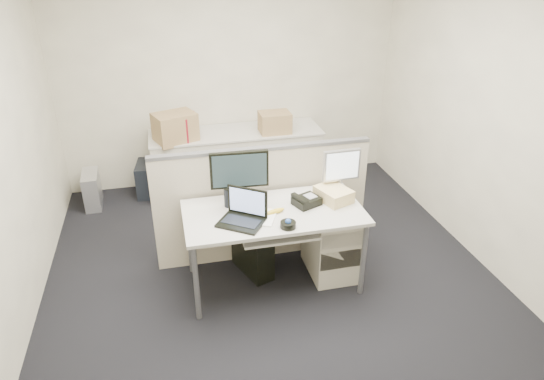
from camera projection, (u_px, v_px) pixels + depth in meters
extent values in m
cube|color=black|center=(273.00, 282.00, 4.38)|extent=(4.00, 4.50, 0.01)
cube|color=beige|center=(230.00, 73.00, 5.71)|extent=(4.00, 0.02, 2.70)
cube|color=beige|center=(413.00, 356.00, 1.81)|extent=(4.00, 0.02, 2.70)
cube|color=beige|center=(500.00, 122.00, 4.17)|extent=(0.02, 4.50, 2.70)
cube|color=beige|center=(274.00, 213.00, 4.05)|extent=(1.50, 0.75, 0.03)
cylinder|color=slate|center=(196.00, 283.00, 3.79)|extent=(0.04, 0.04, 0.70)
cylinder|color=slate|center=(190.00, 239.00, 4.36)|extent=(0.04, 0.04, 0.70)
cylinder|color=slate|center=(363.00, 259.00, 4.08)|extent=(0.04, 0.04, 0.70)
cylinder|color=slate|center=(337.00, 221.00, 4.64)|extent=(0.04, 0.04, 0.70)
cube|color=beige|center=(279.00, 233.00, 3.94)|extent=(0.62, 0.32, 0.02)
cube|color=beige|center=(331.00, 240.00, 4.38)|extent=(0.40, 0.55, 0.65)
cube|color=beige|center=(263.00, 205.00, 4.51)|extent=(2.00, 0.06, 1.10)
cube|color=beige|center=(237.00, 161.00, 5.88)|extent=(2.00, 0.60, 0.72)
cube|color=black|center=(240.00, 179.00, 4.04)|extent=(0.50, 0.22, 0.49)
cube|color=#B7B7BC|center=(341.00, 172.00, 4.24)|extent=(0.34, 0.18, 0.41)
cube|color=black|center=(241.00, 210.00, 3.80)|extent=(0.43, 0.41, 0.26)
cylinder|color=black|center=(288.00, 225.00, 3.80)|extent=(0.15, 0.15, 0.05)
cube|color=black|center=(307.00, 201.00, 4.13)|extent=(0.26, 0.24, 0.07)
cube|color=white|center=(262.00, 217.00, 3.95)|extent=(0.31, 0.34, 0.01)
cube|color=gold|center=(268.00, 211.00, 4.03)|extent=(0.08, 0.08, 0.01)
cylinder|color=black|center=(229.00, 197.00, 4.08)|extent=(0.08, 0.08, 0.17)
ellipsoid|color=yellow|center=(275.00, 211.00, 4.00)|extent=(0.19, 0.10, 0.04)
cube|color=black|center=(251.00, 201.00, 4.18)|extent=(0.06, 0.11, 0.01)
cube|color=beige|center=(334.00, 194.00, 4.19)|extent=(0.32, 0.36, 0.11)
cube|color=black|center=(283.00, 228.00, 3.97)|extent=(0.46, 0.22, 0.02)
cube|color=black|center=(253.00, 251.00, 4.42)|extent=(0.33, 0.50, 0.43)
cube|color=black|center=(145.00, 179.00, 5.82)|extent=(0.22, 0.44, 0.39)
cube|color=#B7B7BC|center=(92.00, 189.00, 5.56)|extent=(0.19, 0.43, 0.40)
cube|color=#AA8251|center=(175.00, 128.00, 5.40)|extent=(0.53, 0.46, 0.33)
cube|color=#AA8251|center=(275.00, 123.00, 5.65)|extent=(0.36, 0.28, 0.26)
cube|color=maroon|center=(189.00, 128.00, 5.45)|extent=(0.18, 0.32, 0.30)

